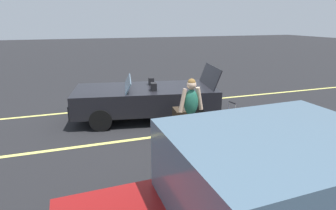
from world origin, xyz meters
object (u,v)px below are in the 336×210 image
Objects in this scene: convertible_car at (139,99)px; suitcase_large_black at (180,123)px; suitcase_medium_bright at (228,130)px; duffel_bag at (228,158)px; traveler_person at (191,111)px.

suitcase_large_black is (-0.65, 1.70, -0.22)m from convertible_car.
suitcase_medium_bright is at bearing 153.22° from suitcase_large_black.
duffel_bag is 1.28m from traveler_person.
duffel_bag is at bearing 110.74° from suitcase_large_black.
duffel_bag is at bearing 50.90° from suitcase_medium_bright.
duffel_bag is at bearing -157.82° from traveler_person.
convertible_car is 4.32× the size of suitcase_large_black.
traveler_person is (0.46, -0.91, 0.77)m from duffel_bag.
suitcase_medium_bright reaches higher than duffel_bag.
traveler_person is (-0.64, 2.41, 0.34)m from convertible_car.
traveler_person reaches higher than duffel_bag.
convertible_car is 6.46× the size of duffel_bag.
convertible_car is 2.65× the size of traveler_person.
traveler_person is (1.03, 0.08, 0.62)m from suitcase_medium_bright.
suitcase_medium_bright is 0.61× the size of traveler_person.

